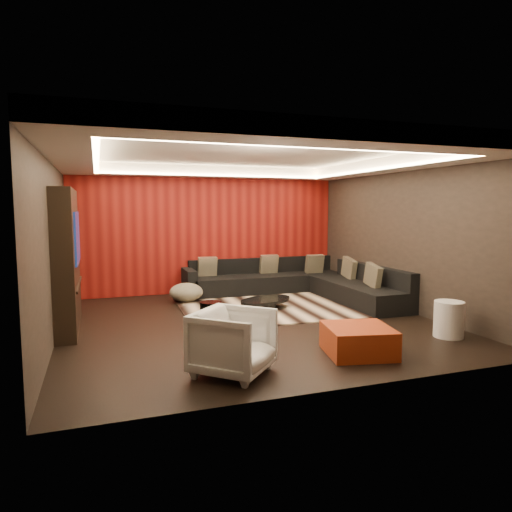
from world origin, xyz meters
name	(u,v)px	position (x,y,z in m)	size (l,w,h in m)	color
floor	(251,323)	(0.00, 0.00, -0.01)	(6.00, 6.00, 0.02)	black
ceiling	(251,152)	(0.00, 0.00, 2.81)	(6.00, 6.00, 0.02)	silver
wall_back	(209,231)	(0.00, 3.01, 1.40)	(6.00, 0.02, 2.80)	black
wall_left	(51,244)	(-3.01, 0.00, 1.40)	(0.02, 6.00, 2.80)	black
wall_right	(404,235)	(3.01, 0.00, 1.40)	(0.02, 6.00, 2.80)	black
red_feature_wall	(209,231)	(0.00, 2.97, 1.40)	(5.98, 0.05, 2.78)	#6B0C0A
soffit_back	(211,172)	(0.00, 2.70, 2.69)	(6.00, 0.60, 0.22)	silver
soffit_front	(332,134)	(0.00, -2.70, 2.69)	(6.00, 0.60, 0.22)	silver
soffit_left	(71,153)	(-2.70, 0.00, 2.69)	(0.60, 4.80, 0.22)	silver
soffit_right	(392,165)	(2.70, 0.00, 2.69)	(0.60, 4.80, 0.22)	silver
cove_back	(215,175)	(0.00, 2.36, 2.60)	(4.80, 0.08, 0.04)	#FFD899
cove_front	(317,146)	(0.00, -2.36, 2.60)	(4.80, 0.08, 0.04)	#FFD899
cove_left	(96,160)	(-2.36, 0.00, 2.60)	(0.08, 4.80, 0.04)	#FFD899
cove_right	(376,169)	(2.36, 0.00, 2.60)	(0.08, 4.80, 0.04)	#FFD899
tv_surround	(67,260)	(-2.85, 0.60, 1.10)	(0.30, 2.00, 2.20)	black
tv_screen	(77,237)	(-2.69, 0.60, 1.45)	(0.04, 1.30, 0.80)	black
tv_shelf	(79,284)	(-2.69, 0.60, 0.70)	(0.04, 1.60, 0.04)	black
rug	(282,304)	(1.03, 1.12, 0.01)	(4.00, 3.00, 0.02)	beige
coffee_table	(266,304)	(0.58, 0.84, 0.11)	(1.10, 1.10, 0.18)	black
drum_stool	(211,314)	(-0.72, -0.13, 0.22)	(0.34, 0.34, 0.40)	black
striped_pouf	(186,292)	(-0.72, 2.00, 0.21)	(0.67, 0.67, 0.37)	beige
white_side_table	(449,319)	(2.50, -1.78, 0.27)	(0.43, 0.43, 0.54)	white
orange_ottoman	(358,340)	(0.80, -2.03, 0.18)	(0.83, 0.83, 0.37)	#A03C14
armchair	(233,342)	(-0.95, -2.20, 0.38)	(0.80, 0.83, 0.75)	silver
sectional_sofa	(299,284)	(1.73, 1.86, 0.26)	(3.65, 3.50, 0.75)	black
throw_pillows	(300,267)	(1.78, 1.91, 0.62)	(3.08, 2.75, 0.50)	tan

